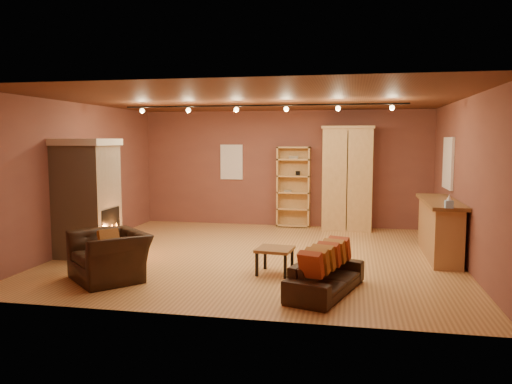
% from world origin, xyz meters
% --- Properties ---
extents(floor, '(7.00, 7.00, 0.00)m').
position_xyz_m(floor, '(0.00, 0.00, 0.00)').
color(floor, '#B0783E').
rests_on(floor, ground).
extents(ceiling, '(7.00, 7.00, 0.00)m').
position_xyz_m(ceiling, '(0.00, 0.00, 2.80)').
color(ceiling, '#59301C').
rests_on(ceiling, back_wall).
extents(back_wall, '(7.00, 0.02, 2.80)m').
position_xyz_m(back_wall, '(0.00, 3.25, 1.40)').
color(back_wall, brown).
rests_on(back_wall, floor).
extents(left_wall, '(0.02, 6.50, 2.80)m').
position_xyz_m(left_wall, '(-3.50, 0.00, 1.40)').
color(left_wall, brown).
rests_on(left_wall, floor).
extents(right_wall, '(0.02, 6.50, 2.80)m').
position_xyz_m(right_wall, '(3.50, 0.00, 1.40)').
color(right_wall, brown).
rests_on(right_wall, floor).
extents(fireplace, '(1.01, 0.98, 2.12)m').
position_xyz_m(fireplace, '(-3.04, -0.60, 1.06)').
color(fireplace, tan).
rests_on(fireplace, floor).
extents(back_window, '(0.56, 0.04, 0.86)m').
position_xyz_m(back_window, '(-1.30, 3.23, 1.55)').
color(back_window, white).
rests_on(back_window, back_wall).
extents(bookcase, '(0.79, 0.31, 1.94)m').
position_xyz_m(bookcase, '(0.26, 3.15, 0.99)').
color(bookcase, tan).
rests_on(bookcase, floor).
extents(armoire, '(1.19, 0.67, 2.41)m').
position_xyz_m(armoire, '(1.53, 2.94, 1.21)').
color(armoire, tan).
rests_on(armoire, floor).
extents(bar_counter, '(0.58, 2.16, 1.03)m').
position_xyz_m(bar_counter, '(3.20, 0.48, 0.53)').
color(bar_counter, '#B18251').
rests_on(bar_counter, floor).
extents(tissue_box, '(0.12, 0.12, 0.22)m').
position_xyz_m(tissue_box, '(3.15, -0.60, 1.12)').
color(tissue_box, '#86B1D6').
rests_on(tissue_box, bar_counter).
extents(right_window, '(0.05, 0.90, 1.00)m').
position_xyz_m(right_window, '(3.47, 1.40, 1.65)').
color(right_window, white).
rests_on(right_window, right_wall).
extents(loveseat, '(0.92, 1.65, 0.70)m').
position_xyz_m(loveseat, '(1.32, -2.04, 0.34)').
color(loveseat, black).
rests_on(loveseat, floor).
extents(armchair, '(1.30, 1.28, 0.97)m').
position_xyz_m(armchair, '(-1.91, -2.00, 0.49)').
color(armchair, black).
rests_on(armchair, floor).
extents(coffee_table, '(0.60, 0.60, 0.41)m').
position_xyz_m(coffee_table, '(0.48, -1.19, 0.35)').
color(coffee_table, brown).
rests_on(coffee_table, floor).
extents(track_rail, '(5.20, 0.09, 0.13)m').
position_xyz_m(track_rail, '(0.00, 0.20, 2.69)').
color(track_rail, black).
rests_on(track_rail, ceiling).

